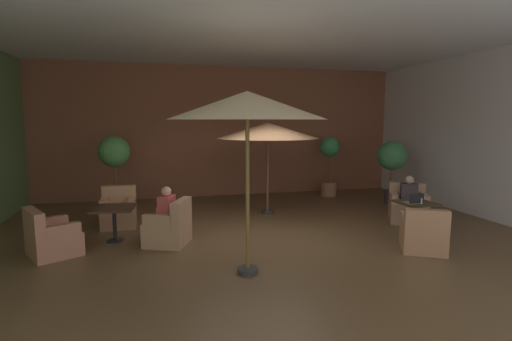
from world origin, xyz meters
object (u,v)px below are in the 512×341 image
at_px(patio_umbrella_center_beige, 247,106).
at_px(patio_umbrella_tall_red, 268,131).
at_px(potted_tree_left_corner, 114,157).
at_px(patron_blue_shirt, 167,206).
at_px(potted_tree_mid_left, 392,159).
at_px(armchair_front_right_east, 119,212).
at_px(iced_drink_cup, 420,201).
at_px(armchair_front_left_north, 423,234).
at_px(patron_by_window, 409,191).
at_px(armchair_front_right_north, 169,228).
at_px(cafe_table_front_right, 114,213).
at_px(open_laptop, 415,201).
at_px(armchair_front_right_south, 51,238).
at_px(potted_tree_mid_right, 329,160).
at_px(cafe_table_front_left, 415,210).
at_px(armchair_front_left_east, 408,207).

bearing_deg(patio_umbrella_center_beige, patio_umbrella_tall_red, 69.68).
distance_m(potted_tree_left_corner, patron_blue_shirt, 3.34).
xyz_separation_m(patio_umbrella_center_beige, potted_tree_mid_left, (4.95, 3.79, -1.24)).
relative_size(armchair_front_right_east, iced_drink_cup, 7.85).
distance_m(armchair_front_left_north, iced_drink_cup, 1.00).
xyz_separation_m(armchair_front_right_east, potted_tree_left_corner, (-0.22, 1.51, 1.07)).
bearing_deg(patron_by_window, armchair_front_right_east, 169.22).
height_order(armchair_front_right_north, patron_by_window, patron_by_window).
xyz_separation_m(cafe_table_front_right, iced_drink_cup, (5.88, -1.12, 0.18)).
height_order(armchair_front_right_north, iced_drink_cup, armchair_front_right_north).
height_order(patio_umbrella_tall_red, open_laptop, patio_umbrella_tall_red).
height_order(armchair_front_left_north, patio_umbrella_tall_red, patio_umbrella_tall_red).
bearing_deg(potted_tree_mid_left, iced_drink_cup, -113.21).
bearing_deg(armchair_front_right_south, armchair_front_left_north, -11.89).
distance_m(armchair_front_right_north, armchair_front_right_south, 1.98).
distance_m(armchair_front_right_south, potted_tree_mid_right, 7.83).
distance_m(cafe_table_front_left, armchair_front_right_south, 6.86).
relative_size(cafe_table_front_left, potted_tree_mid_right, 0.40).
bearing_deg(cafe_table_front_left, patio_umbrella_center_beige, -163.19).
distance_m(potted_tree_mid_left, patron_blue_shirt, 6.48).
distance_m(armchair_front_right_north, potted_tree_mid_left, 6.50).
distance_m(cafe_table_front_left, armchair_front_right_north, 4.90).
height_order(armchair_front_right_east, patron_blue_shirt, patron_blue_shirt).
height_order(cafe_table_front_left, armchair_front_left_east, armchair_front_left_east).
xyz_separation_m(cafe_table_front_left, patio_umbrella_center_beige, (-3.75, -1.13, 1.99)).
xyz_separation_m(armchair_front_left_east, potted_tree_mid_left, (0.71, 1.75, 0.94)).
height_order(armchair_front_left_north, open_laptop, open_laptop).
bearing_deg(potted_tree_left_corner, armchair_front_right_east, -81.85).
height_order(patio_umbrella_tall_red, iced_drink_cup, patio_umbrella_tall_red).
height_order(armchair_front_left_east, armchair_front_right_south, armchair_front_left_east).
relative_size(armchair_front_left_east, armchair_front_right_north, 1.13).
bearing_deg(potted_tree_mid_right, armchair_front_left_east, -81.59).
bearing_deg(potted_tree_mid_left, cafe_table_front_right, -166.67).
xyz_separation_m(cafe_table_front_right, open_laptop, (5.78, -1.09, 0.17)).
bearing_deg(patron_by_window, open_laptop, -120.58).
bearing_deg(potted_tree_left_corner, patron_blue_shirt, -68.00).
relative_size(armchair_front_right_south, patio_umbrella_tall_red, 0.43).
xyz_separation_m(cafe_table_front_left, patron_by_window, (0.48, 0.87, 0.21)).
xyz_separation_m(cafe_table_front_right, potted_tree_mid_left, (7.08, 1.68, 0.72)).
height_order(armchair_front_right_south, patio_umbrella_center_beige, patio_umbrella_center_beige).
relative_size(cafe_table_front_left, potted_tree_left_corner, 0.38).
distance_m(armchair_front_left_east, armchair_front_right_north, 5.37).
relative_size(patron_by_window, iced_drink_cup, 5.49).
distance_m(potted_tree_mid_left, iced_drink_cup, 3.09).
bearing_deg(potted_tree_left_corner, armchair_front_right_south, -102.77).
distance_m(armchair_front_right_north, armchair_front_right_east, 1.86).
bearing_deg(patron_by_window, patron_blue_shirt, -176.73).
height_order(armchair_front_right_north, potted_tree_mid_right, potted_tree_mid_right).
bearing_deg(potted_tree_mid_right, armchair_front_right_east, -161.06).
distance_m(armchair_front_right_east, open_laptop, 6.22).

